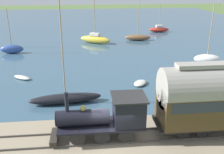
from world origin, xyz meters
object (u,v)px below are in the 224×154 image
steam_locomotive (109,115)px  rowboat_mid_harbor (140,83)px  rowboat_near_shore (184,90)px  sailboat_red (159,29)px  sailboat_white (207,59)px  sailboat_black (66,98)px  rowboat_off_pier (22,77)px  sailboat_blue (12,49)px  sailboat_yellow (95,39)px  sailboat_brown (138,37)px

steam_locomotive → rowboat_mid_harbor: size_ratio=2.75×
rowboat_near_shore → sailboat_red: bearing=-27.0°
sailboat_white → sailboat_black: bearing=127.2°
rowboat_off_pier → sailboat_black: bearing=-107.3°
steam_locomotive → sailboat_blue: 26.24m
steam_locomotive → sailboat_black: 7.18m
steam_locomotive → rowboat_off_pier: 15.12m
sailboat_yellow → sailboat_black: 22.52m
rowboat_near_shore → sailboat_blue: bearing=34.7°
rowboat_mid_harbor → rowboat_near_shore: bearing=-178.9°
sailboat_white → sailboat_brown: size_ratio=0.81×
sailboat_brown → rowboat_mid_harbor: size_ratio=4.06×
sailboat_brown → rowboat_near_shore: size_ratio=3.46×
rowboat_off_pier → steam_locomotive: bearing=-112.6°
rowboat_mid_harbor → steam_locomotive: bearing=101.2°
sailboat_yellow → rowboat_off_pier: sailboat_yellow is taller
sailboat_red → sailboat_blue: bearing=119.3°
sailboat_blue → rowboat_off_pier: 11.41m
rowboat_off_pier → sailboat_yellow: bearing=6.4°
sailboat_brown → sailboat_black: 26.15m
steam_locomotive → sailboat_white: size_ratio=0.83×
sailboat_red → sailboat_white: size_ratio=0.74×
sailboat_white → sailboat_black: sailboat_black is taller
steam_locomotive → sailboat_white: sailboat_white is taller
sailboat_red → sailboat_black: (-30.90, 16.72, -0.06)m
sailboat_white → sailboat_black: 19.57m
sailboat_white → sailboat_brown: sailboat_brown is taller
sailboat_white → sailboat_red: bearing=8.6°
sailboat_black → rowboat_near_shore: (1.12, -10.88, -0.22)m
sailboat_white → sailboat_yellow: bearing=54.8°
sailboat_red → sailboat_white: bearing=-178.3°
sailboat_blue → sailboat_white: size_ratio=0.88×
sailboat_blue → rowboat_off_pier: (-10.80, -3.65, -0.49)m
rowboat_near_shore → rowboat_off_pier: bearing=55.8°
sailboat_black → rowboat_off_pier: size_ratio=4.10×
sailboat_yellow → sailboat_brown: 7.64m
rowboat_near_shore → rowboat_off_pier: rowboat_near_shore is taller
rowboat_near_shore → rowboat_mid_harbor: 4.37m
sailboat_blue → sailboat_red: bearing=-61.8°
sailboat_white → rowboat_off_pier: (-3.28, 22.03, -0.45)m
sailboat_yellow → rowboat_mid_harbor: 19.15m
sailboat_brown → rowboat_off_pier: (-17.40, 15.96, -0.38)m
steam_locomotive → sailboat_black: bearing=27.0°
rowboat_off_pier → sailboat_red: bearing=-7.0°
steam_locomotive → sailboat_black: sailboat_black is taller
sailboat_yellow → rowboat_off_pier: bearing=-177.6°
sailboat_yellow → sailboat_black: bearing=-158.4°
steam_locomotive → rowboat_near_shore: size_ratio=2.34×
sailboat_yellow → steam_locomotive: bearing=-150.1°
steam_locomotive → rowboat_off_pier: size_ratio=2.70×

